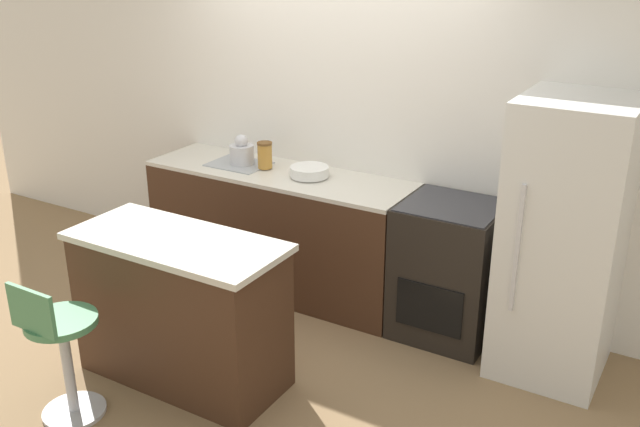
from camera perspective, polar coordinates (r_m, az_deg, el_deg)
name	(u,v)px	position (r m, az deg, el deg)	size (l,w,h in m)	color
ground_plane	(291,312)	(5.29, -2.32, -7.91)	(14.00, 14.00, 0.00)	#8E704C
wall_back	(337,120)	(5.34, 1.40, 7.46)	(8.00, 0.06, 2.60)	white
back_counter	(279,230)	(5.48, -3.27, -1.33)	(2.08, 0.62, 0.95)	#422819
kitchen_island	(181,309)	(4.43, -11.04, -7.53)	(1.32, 0.60, 0.94)	#422819
oven_range	(448,270)	(4.91, 10.21, -4.47)	(0.65, 0.63, 0.95)	black
refrigerator	(564,240)	(4.53, 18.92, -2.06)	(0.65, 0.74, 1.74)	silver
stool_chair	(61,349)	(4.27, -20.00, -10.14)	(0.40, 0.40, 0.88)	#B7B7BC
kettle	(242,152)	(5.49, -6.28, 4.91)	(0.19, 0.19, 0.23)	silver
mixing_bowl	(309,171)	(5.18, -0.85, 3.39)	(0.28, 0.28, 0.07)	white
canister_jar	(265,155)	(5.37, -4.44, 4.69)	(0.11, 0.11, 0.20)	#B77F33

